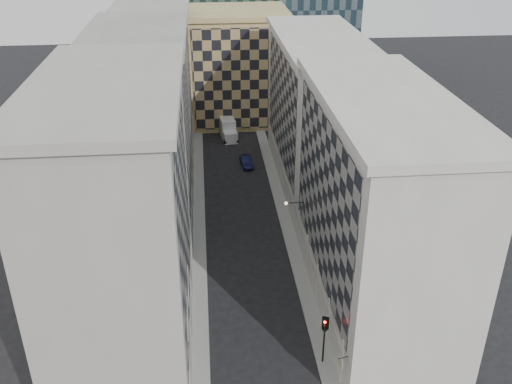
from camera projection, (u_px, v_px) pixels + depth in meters
sidewalk_west at (199, 228)px, 67.80m from camera, size 1.50×100.00×0.15m
sidewalk_east at (286, 224)px, 68.69m from camera, size 1.50×100.00×0.15m
bldg_left_a at (123, 227)px, 45.13m from camera, size 10.80×22.80×23.70m
bldg_left_b at (145, 132)px, 64.81m from camera, size 10.80×22.80×22.70m
bldg_left_c at (157, 81)px, 84.50m from camera, size 10.80×22.80×21.70m
bldg_right_a at (375, 207)px, 51.19m from camera, size 10.80×26.80×20.70m
bldg_right_b at (318, 112)px, 75.29m from camera, size 10.80×28.80×19.70m
tan_block at (238, 66)px, 97.63m from camera, size 16.80×14.80×18.80m
flagpoles_left at (188, 302)px, 42.88m from camera, size 0.10×6.33×2.33m
bracket_lamp at (288, 203)px, 60.49m from camera, size 1.98×0.36×0.36m
traffic_light at (325, 331)px, 46.72m from camera, size 0.57×0.57×4.62m
box_truck at (228, 130)px, 92.99m from camera, size 2.89×5.77×3.04m
dark_car at (246, 161)px, 83.46m from camera, size 1.88×4.35×1.39m
shop_sign at (341, 362)px, 43.10m from camera, size 0.81×0.71×0.80m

